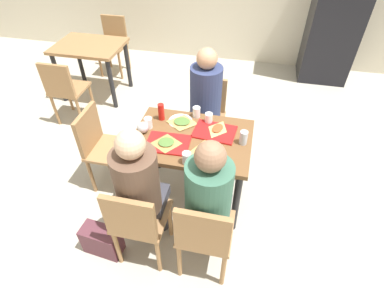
{
  "coord_description": "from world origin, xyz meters",
  "views": [
    {
      "loc": [
        0.43,
        -1.95,
        2.42
      ],
      "look_at": [
        0.0,
        0.0,
        0.68
      ],
      "focal_mm": 28.39,
      "sensor_mm": 36.0,
      "label": 1
    }
  ],
  "objects_px": {
    "plastic_cup_b": "(187,158)",
    "chair_left_end": "(101,144)",
    "paper_plate_near_edge": "(205,155)",
    "plastic_cup_a": "(197,112)",
    "chair_near_right": "(204,234)",
    "pizza_slice_b": "(218,129)",
    "person_in_brown_jacket": "(209,197)",
    "condiment_bottle": "(161,112)",
    "handbag": "(102,240)",
    "plastic_cup_d": "(209,118)",
    "soda_can": "(244,138)",
    "pizza_slice_d": "(203,152)",
    "main_table": "(192,148)",
    "background_chair_near": "(65,88)",
    "foil_bundle": "(143,127)",
    "person_far_side": "(205,99)",
    "paper_plate_center": "(180,121)",
    "drink_fridge": "(337,16)",
    "plastic_cup_c": "(148,123)",
    "background_table": "(90,53)",
    "pizza_slice_a": "(166,143)",
    "pizza_slice_c": "(182,122)",
    "person_in_red": "(140,185)",
    "tray_red_far": "(215,132)",
    "chair_near_left": "(137,221)",
    "tray_red_near": "(168,143)"
  },
  "relations": [
    {
      "from": "pizza_slice_d",
      "to": "plastic_cup_b",
      "type": "height_order",
      "value": "plastic_cup_b"
    },
    {
      "from": "plastic_cup_b",
      "to": "paper_plate_near_edge",
      "type": "bearing_deg",
      "value": 40.58
    },
    {
      "from": "person_in_brown_jacket",
      "to": "paper_plate_center",
      "type": "xyz_separation_m",
      "value": [
        -0.41,
        0.81,
        0.0
      ]
    },
    {
      "from": "plastic_cup_a",
      "to": "plastic_cup_b",
      "type": "height_order",
      "value": "same"
    },
    {
      "from": "plastic_cup_b",
      "to": "chair_left_end",
      "type": "bearing_deg",
      "value": 161.41
    },
    {
      "from": "pizza_slice_a",
      "to": "pizza_slice_c",
      "type": "distance_m",
      "value": 0.32
    },
    {
      "from": "tray_red_near",
      "to": "paper_plate_center",
      "type": "relative_size",
      "value": 1.64
    },
    {
      "from": "background_table",
      "to": "chair_left_end",
      "type": "bearing_deg",
      "value": -61.01
    },
    {
      "from": "person_in_brown_jacket",
      "to": "drink_fridge",
      "type": "bearing_deg",
      "value": 70.4
    },
    {
      "from": "tray_red_near",
      "to": "pizza_slice_a",
      "type": "distance_m",
      "value": 0.02
    },
    {
      "from": "drink_fridge",
      "to": "background_chair_near",
      "type": "height_order",
      "value": "drink_fridge"
    },
    {
      "from": "main_table",
      "to": "background_chair_near",
      "type": "xyz_separation_m",
      "value": [
        -1.78,
        0.86,
        -0.13
      ]
    },
    {
      "from": "chair_near_right",
      "to": "drink_fridge",
      "type": "bearing_deg",
      "value": 71.11
    },
    {
      "from": "pizza_slice_d",
      "to": "plastic_cup_b",
      "type": "relative_size",
      "value": 2.5
    },
    {
      "from": "pizza_slice_d",
      "to": "pizza_slice_b",
      "type": "bearing_deg",
      "value": 78.06
    },
    {
      "from": "pizza_slice_d",
      "to": "plastic_cup_a",
      "type": "bearing_deg",
      "value": 107.86
    },
    {
      "from": "plastic_cup_b",
      "to": "tray_red_far",
      "type": "bearing_deg",
      "value": 69.92
    },
    {
      "from": "pizza_slice_d",
      "to": "condiment_bottle",
      "type": "height_order",
      "value": "condiment_bottle"
    },
    {
      "from": "pizza_slice_d",
      "to": "chair_near_right",
      "type": "bearing_deg",
      "value": -77.83
    },
    {
      "from": "foil_bundle",
      "to": "soda_can",
      "type": "bearing_deg",
      "value": 2.4
    },
    {
      "from": "pizza_slice_b",
      "to": "condiment_bottle",
      "type": "height_order",
      "value": "condiment_bottle"
    },
    {
      "from": "plastic_cup_b",
      "to": "foil_bundle",
      "type": "xyz_separation_m",
      "value": [
        -0.46,
        0.29,
        0.0
      ]
    },
    {
      "from": "person_in_brown_jacket",
      "to": "condiment_bottle",
      "type": "bearing_deg",
      "value": 125.97
    },
    {
      "from": "chair_near_left",
      "to": "pizza_slice_b",
      "type": "xyz_separation_m",
      "value": [
        0.45,
        0.88,
        0.27
      ]
    },
    {
      "from": "plastic_cup_c",
      "to": "background_table",
      "type": "relative_size",
      "value": 0.11
    },
    {
      "from": "pizza_slice_a",
      "to": "background_table",
      "type": "xyz_separation_m",
      "value": [
        -1.59,
        1.74,
        -0.15
      ]
    },
    {
      "from": "condiment_bottle",
      "to": "tray_red_far",
      "type": "bearing_deg",
      "value": -10.12
    },
    {
      "from": "person_in_brown_jacket",
      "to": "pizza_slice_b",
      "type": "height_order",
      "value": "person_in_brown_jacket"
    },
    {
      "from": "person_far_side",
      "to": "plastic_cup_c",
      "type": "height_order",
      "value": "person_far_side"
    },
    {
      "from": "person_in_red",
      "to": "tray_red_far",
      "type": "distance_m",
      "value": 0.84
    },
    {
      "from": "chair_near_right",
      "to": "person_far_side",
      "type": "xyz_separation_m",
      "value": [
        -0.25,
        1.35,
        0.25
      ]
    },
    {
      "from": "chair_near_left",
      "to": "pizza_slice_c",
      "type": "bearing_deg",
      "value": 82.43
    },
    {
      "from": "paper_plate_center",
      "to": "plastic_cup_a",
      "type": "height_order",
      "value": "plastic_cup_a"
    },
    {
      "from": "person_in_brown_jacket",
      "to": "drink_fridge",
      "type": "distance_m",
      "value": 3.67
    },
    {
      "from": "pizza_slice_d",
      "to": "plastic_cup_c",
      "type": "height_order",
      "value": "plastic_cup_c"
    },
    {
      "from": "paper_plate_center",
      "to": "plastic_cup_b",
      "type": "bearing_deg",
      "value": -70.7
    },
    {
      "from": "foil_bundle",
      "to": "handbag",
      "type": "distance_m",
      "value": 1.01
    },
    {
      "from": "plastic_cup_d",
      "to": "soda_can",
      "type": "xyz_separation_m",
      "value": [
        0.33,
        -0.22,
        0.01
      ]
    },
    {
      "from": "pizza_slice_b",
      "to": "soda_can",
      "type": "xyz_separation_m",
      "value": [
        0.23,
        -0.12,
        0.04
      ]
    },
    {
      "from": "chair_left_end",
      "to": "paper_plate_near_edge",
      "type": "distance_m",
      "value": 1.09
    },
    {
      "from": "chair_near_left",
      "to": "plastic_cup_b",
      "type": "distance_m",
      "value": 0.6
    },
    {
      "from": "person_far_side",
      "to": "drink_fridge",
      "type": "xyz_separation_m",
      "value": [
        1.48,
        2.24,
        0.19
      ]
    },
    {
      "from": "paper_plate_near_edge",
      "to": "soda_can",
      "type": "xyz_separation_m",
      "value": [
        0.28,
        0.22,
        0.06
      ]
    },
    {
      "from": "person_far_side",
      "to": "handbag",
      "type": "height_order",
      "value": "person_far_side"
    },
    {
      "from": "paper_plate_near_edge",
      "to": "plastic_cup_a",
      "type": "height_order",
      "value": "plastic_cup_a"
    },
    {
      "from": "plastic_cup_c",
      "to": "foil_bundle",
      "type": "relative_size",
      "value": 1.0
    },
    {
      "from": "chair_near_right",
      "to": "pizza_slice_b",
      "type": "distance_m",
      "value": 0.92
    },
    {
      "from": "plastic_cup_b",
      "to": "handbag",
      "type": "distance_m",
      "value": 1.02
    },
    {
      "from": "pizza_slice_a",
      "to": "person_in_brown_jacket",
      "type": "bearing_deg",
      "value": -46.51
    },
    {
      "from": "foil_bundle",
      "to": "background_table",
      "type": "distance_m",
      "value": 2.11
    }
  ]
}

